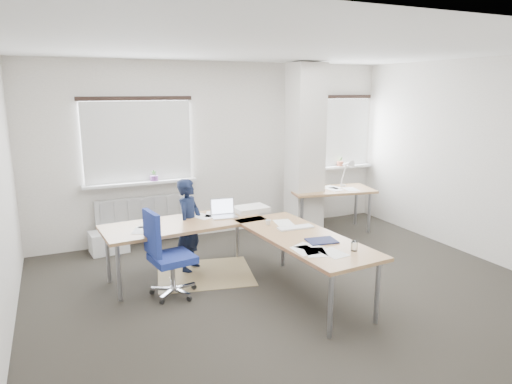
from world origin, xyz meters
name	(u,v)px	position (x,y,z in m)	size (l,w,h in m)	color
ground	(290,289)	(0.00, 0.00, 0.00)	(6.00, 6.00, 0.00)	#282420
room_shell	(288,141)	(0.18, 0.45, 1.75)	(6.04, 5.04, 2.82)	beige
floor_mat	(205,274)	(-0.80, 0.87, 0.00)	(1.21, 1.03, 0.01)	#917B4F
white_crate	(109,242)	(-1.84, 2.25, 0.16)	(0.53, 0.37, 0.32)	white
desk_main	(244,231)	(-0.45, 0.36, 0.69)	(2.61, 2.62, 0.96)	#9B6342
desk_side	(331,192)	(1.74, 1.80, 0.69)	(1.50, 0.93, 1.22)	#9B6342
task_chair	(170,272)	(-1.37, 0.41, 0.29)	(0.58, 0.57, 1.05)	navy
person	(189,225)	(-0.92, 1.12, 0.62)	(0.45, 0.30, 1.24)	black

